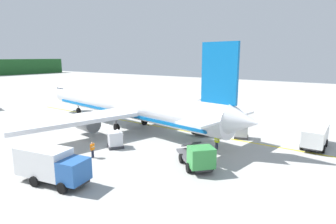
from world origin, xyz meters
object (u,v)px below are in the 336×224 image
service_truck_catering (207,122)px  crew_marshaller (243,114)px  airliner_foreground (127,105)px  service_truck_pushback (315,135)px  service_truck_fuel (198,157)px  service_truck_baggage (51,164)px  crew_loader_right (217,141)px  cargo_container_mid (242,131)px  crew_loader_left (92,148)px  cargo_container_near (115,140)px

service_truck_catering → crew_marshaller: size_ratio=4.11×
airliner_foreground → service_truck_pushback: bearing=-77.6°
service_truck_catering → service_truck_fuel: bearing=-156.3°
airliner_foreground → crew_marshaller: size_ratio=25.27×
service_truck_fuel → service_truck_baggage: 12.81m
service_truck_fuel → crew_loader_right: (6.23, 0.98, -0.24)m
service_truck_pushback → cargo_container_mid: size_ratio=2.78×
crew_loader_left → crew_loader_right: crew_loader_left is taller
cargo_container_mid → crew_loader_right: (-5.86, 0.71, -0.05)m
cargo_container_mid → crew_loader_right: bearing=173.1°
service_truck_catering → cargo_container_mid: 5.19m
airliner_foreground → cargo_container_mid: 16.87m
airliner_foreground → cargo_container_mid: airliner_foreground is taller
cargo_container_mid → crew_marshaller: cargo_container_mid is taller
cargo_container_near → crew_loader_left: bearing=-172.8°
airliner_foreground → service_truck_baggage: 19.40m
crew_loader_left → service_truck_catering: bearing=-17.3°
airliner_foreground → service_truck_pushback: (5.40, -24.51, -1.98)m
service_truck_baggage → service_truck_catering: service_truck_baggage is taller
crew_loader_left → cargo_container_near: bearing=7.2°
cargo_container_near → crew_loader_left: 3.81m
service_truck_catering → cargo_container_mid: size_ratio=3.12×
service_truck_pushback → crew_marshaller: bearing=52.2°
service_truck_fuel → service_truck_catering: bearing=23.7°
airliner_foreground → service_truck_pushback: size_ratio=6.90×
service_truck_baggage → cargo_container_mid: bearing=-20.8°
service_truck_pushback → cargo_container_near: (-13.29, 18.94, -0.47)m
airliner_foreground → crew_loader_left: size_ratio=24.25×
service_truck_pushback → crew_loader_right: 11.55m
service_truck_pushback → cargo_container_mid: (-1.34, 8.30, -0.41)m
crew_marshaller → airliner_foreground: bearing=140.0°
service_truck_baggage → service_truck_catering: bearing=-8.0°
crew_loader_left → crew_marshaller: bearing=-13.5°
crew_marshaller → crew_loader_left: crew_loader_left is taller
airliner_foreground → cargo_container_mid: bearing=-75.9°
service_truck_baggage → service_truck_pushback: service_truck_baggage is taller
airliner_foreground → service_truck_fuel: airliner_foreground is taller
cargo_container_near → cargo_container_mid: size_ratio=1.10×
cargo_container_mid → crew_loader_right: 5.90m
crew_loader_right → cargo_container_near: bearing=121.5°
crew_loader_right → service_truck_fuel: bearing=-171.0°
cargo_container_near → crew_loader_right: cargo_container_near is taller
airliner_foreground → service_truck_fuel: bearing=-116.0°
crew_loader_right → service_truck_baggage: bearing=154.5°
crew_marshaller → crew_loader_right: 16.87m
airliner_foreground → service_truck_pushback: airliner_foreground is taller
service_truck_catering → crew_loader_left: size_ratio=3.94×
service_truck_catering → crew_marshaller: 10.51m
crew_marshaller → crew_loader_right: (-16.59, -3.10, -0.01)m
service_truck_fuel → service_truck_pushback: 15.65m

